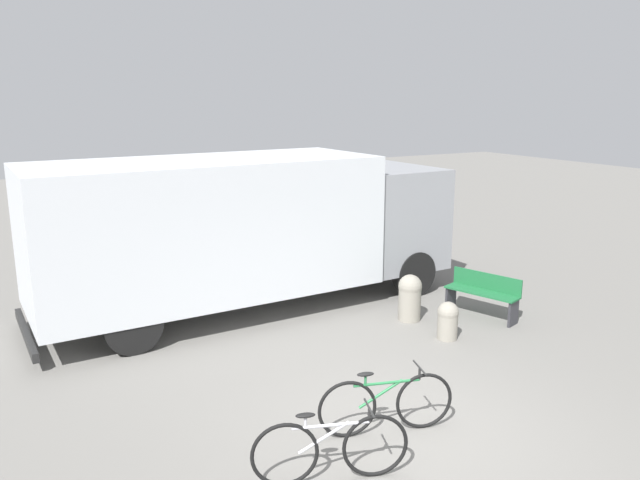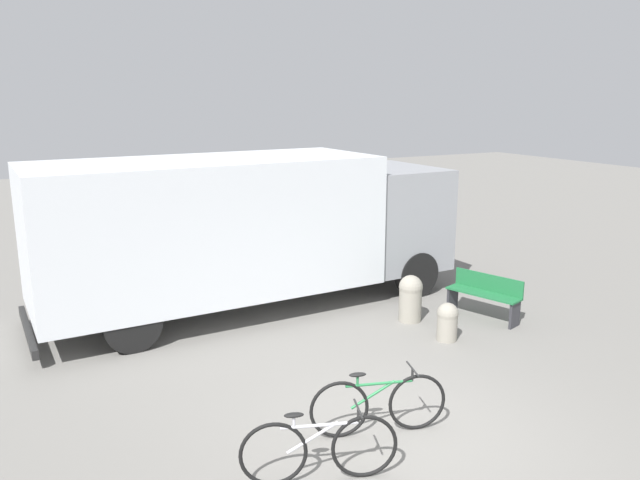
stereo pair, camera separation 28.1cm
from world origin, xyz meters
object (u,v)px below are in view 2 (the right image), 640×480
Objects in this scene: bollard_far_bench at (410,297)px; bollard_near_bench at (447,321)px; bicycle_middle at (378,404)px; delivery_truck at (247,225)px; bicycle_near at (319,449)px; park_bench at (485,294)px.

bollard_near_bench is at bearing -89.95° from bollard_far_bench.
bollard_far_bench is (2.77, 3.16, 0.08)m from bicycle_middle.
delivery_truck reaches higher than bicycle_middle.
delivery_truck reaches higher than bollard_near_bench.
delivery_truck is 12.60× the size of bollard_near_bench.
bicycle_middle is 2.52× the size of bollard_near_bench.
bicycle_near is at bearing -137.48° from bicycle_middle.
bicycle_middle reaches higher than park_bench.
bollard_far_bench is at bearing -44.12° from delivery_truck.
delivery_truck reaches higher than bicycle_near.
bollard_far_bench reaches higher than bollard_near_bench.
park_bench is 1.67× the size of bollard_far_bench.
park_bench is 2.20× the size of bollard_near_bench.
bicycle_near is 2.49× the size of bollard_near_bench.
delivery_truck is at bearing 102.94° from bicycle_middle.
park_bench is at bearing 22.45° from bollard_near_bench.
delivery_truck is 3.49m from bollard_far_bench.
bicycle_near is 5.39m from bollard_far_bench.
bicycle_near is 4.70m from bollard_near_bench.
bollard_far_bench reaches higher than park_bench.
bicycle_near is at bearing -136.55° from bollard_far_bench.
park_bench is 1.47m from bollard_near_bench.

